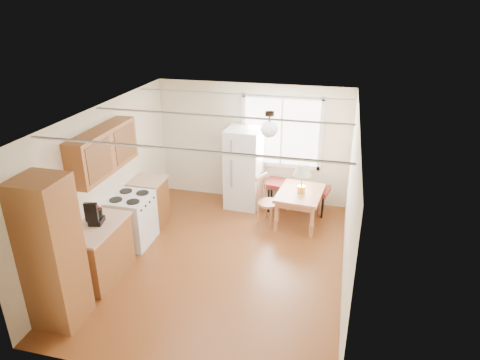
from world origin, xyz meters
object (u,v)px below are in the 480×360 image
(bench, at_px, (297,187))
(chair, at_px, (265,196))
(refrigerator, at_px, (244,168))
(dining_table, at_px, (300,197))

(bench, height_order, chair, chair)
(refrigerator, height_order, dining_table, refrigerator)
(refrigerator, height_order, bench, refrigerator)
(bench, relative_size, dining_table, 1.17)
(chair, bearing_deg, bench, 68.80)
(refrigerator, xyz_separation_m, chair, (0.57, -0.64, -0.29))
(bench, bearing_deg, chair, -122.51)
(refrigerator, xyz_separation_m, dining_table, (1.22, -0.52, -0.27))
(bench, distance_m, dining_table, 0.50)
(refrigerator, bearing_deg, dining_table, -19.59)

